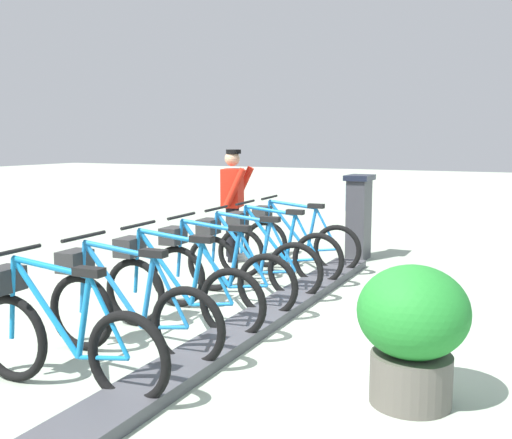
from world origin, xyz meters
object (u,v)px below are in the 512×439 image
object	(u,v)px
bike_docked_3	(215,272)
worker_near_rack	(233,201)
bike_docked_2	(247,259)
bike_docked_4	(175,287)
bike_docked_5	(125,308)
planter_bush	(413,327)
bike_docked_0	(295,240)
payment_kiosk	(359,216)
bike_docked_1	(273,248)
bike_docked_6	(58,334)

from	to	relation	value
bike_docked_3	worker_near_rack	size ratio (longest dim) A/B	1.04
bike_docked_3	worker_near_rack	bearing A→B (deg)	-66.31
bike_docked_2	worker_near_rack	size ratio (longest dim) A/B	1.04
bike_docked_2	bike_docked_4	bearing A→B (deg)	90.00
bike_docked_5	planter_bush	size ratio (longest dim) A/B	1.77
bike_docked_0	bike_docked_5	distance (m)	3.75
payment_kiosk	bike_docked_3	world-z (taller)	payment_kiosk
planter_bush	bike_docked_1	bearing A→B (deg)	-50.79
payment_kiosk	bike_docked_1	size ratio (longest dim) A/B	0.74
bike_docked_4	bike_docked_0	bearing A→B (deg)	-90.00
bike_docked_2	bike_docked_3	bearing A→B (deg)	90.00
bike_docked_1	bike_docked_5	bearing A→B (deg)	90.00
bike_docked_6	bike_docked_0	bearing A→B (deg)	-90.00
payment_kiosk	worker_near_rack	xyz separation A→B (m)	(1.61, 1.00, 0.24)
bike_docked_3	planter_bush	distance (m)	2.69
bike_docked_4	bike_docked_5	distance (m)	0.75
bike_docked_4	bike_docked_6	distance (m)	1.50
planter_bush	bike_docked_0	bearing A→B (deg)	-57.15
bike_docked_3	bike_docked_4	xyz separation A→B (m)	(0.00, 0.75, 0.00)
bike_docked_5	bike_docked_6	distance (m)	0.75
bike_docked_2	payment_kiosk	bearing A→B (deg)	-102.30
bike_docked_0	bike_docked_4	bearing A→B (deg)	90.00
worker_near_rack	payment_kiosk	bearing A→B (deg)	-148.26
bike_docked_4	bike_docked_2	bearing A→B (deg)	-90.00
bike_docked_3	bike_docked_6	world-z (taller)	same
payment_kiosk	worker_near_rack	bearing A→B (deg)	31.74
worker_near_rack	bike_docked_3	bearing A→B (deg)	113.69
bike_docked_2	planter_bush	world-z (taller)	bike_docked_2
bike_docked_0	planter_bush	xyz separation A→B (m)	(-2.32, 3.60, 0.11)
bike_docked_5	planter_bush	xyz separation A→B (m)	(-2.32, -0.16, 0.11)
bike_docked_0	bike_docked_2	bearing A→B (deg)	90.00
bike_docked_1	payment_kiosk	bearing A→B (deg)	-106.99
bike_docked_5	bike_docked_6	xyz separation A→B (m)	(0.00, 0.75, 0.00)
payment_kiosk	planter_bush	bearing A→B (deg)	110.36
bike_docked_6	bike_docked_4	bearing A→B (deg)	-90.00
bike_docked_5	planter_bush	world-z (taller)	bike_docked_5
bike_docked_0	bike_docked_3	xyz separation A→B (m)	(0.00, 2.25, 0.00)
bike_docked_4	bike_docked_5	size ratio (longest dim) A/B	1.00
payment_kiosk	bike_docked_5	distance (m)	4.91
bike_docked_2	bike_docked_6	xyz separation A→B (m)	(-0.00, 3.00, -0.00)
payment_kiosk	bike_docked_5	world-z (taller)	payment_kiosk
bike_docked_3	bike_docked_6	size ratio (longest dim) A/B	1.00
bike_docked_1	worker_near_rack	world-z (taller)	worker_near_rack
bike_docked_2	worker_near_rack	world-z (taller)	worker_near_rack
bike_docked_0	planter_bush	world-z (taller)	bike_docked_0
payment_kiosk	bike_docked_5	xyz separation A→B (m)	(0.57, 4.87, -0.24)
bike_docked_0	worker_near_rack	bearing A→B (deg)	-6.71
bike_docked_0	bike_docked_6	xyz separation A→B (m)	(0.00, 4.50, 0.00)
bike_docked_6	worker_near_rack	xyz separation A→B (m)	(1.04, -4.63, 0.48)
bike_docked_4	bike_docked_6	world-z (taller)	same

